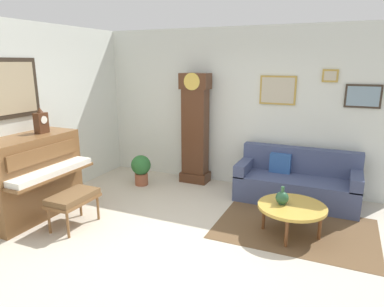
{
  "coord_description": "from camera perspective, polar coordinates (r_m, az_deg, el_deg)",
  "views": [
    {
      "loc": [
        1.82,
        -3.64,
        2.21
      ],
      "look_at": [
        -0.22,
        0.97,
        0.87
      ],
      "focal_mm": 32.4,
      "sensor_mm": 36.0,
      "label": 1
    }
  ],
  "objects": [
    {
      "name": "ground_plane",
      "position": [
        4.65,
        -2.4,
        -14.25
      ],
      "size": [
        6.4,
        6.0,
        0.1
      ],
      "primitive_type": "cube",
      "color": "beige"
    },
    {
      "name": "wall_left",
      "position": [
        5.77,
        -26.52,
        5.32
      ],
      "size": [
        0.13,
        4.9,
        2.8
      ],
      "color": "silver",
      "rests_on": "ground_plane"
    },
    {
      "name": "wall_back",
      "position": [
        6.35,
        7.28,
        7.44
      ],
      "size": [
        5.3,
        0.13,
        2.8
      ],
      "color": "silver",
      "rests_on": "ground_plane"
    },
    {
      "name": "area_rug",
      "position": [
        5.05,
        16.57,
        -11.72
      ],
      "size": [
        2.1,
        1.5,
        0.01
      ],
      "primitive_type": "cube",
      "color": "brown",
      "rests_on": "ground_plane"
    },
    {
      "name": "piano",
      "position": [
        5.53,
        -24.88,
        -3.46
      ],
      "size": [
        0.87,
        1.44,
        1.2
      ],
      "color": "brown",
      "rests_on": "ground_plane"
    },
    {
      "name": "piano_bench",
      "position": [
        5.03,
        -18.98,
        -7.04
      ],
      "size": [
        0.42,
        0.7,
        0.48
      ],
      "color": "brown",
      "rests_on": "ground_plane"
    },
    {
      "name": "grandfather_clock",
      "position": [
        6.4,
        0.53,
        3.62
      ],
      "size": [
        0.52,
        0.34,
        2.03
      ],
      "color": "#4C2B19",
      "rests_on": "ground_plane"
    },
    {
      "name": "couch",
      "position": [
        5.91,
        16.84,
        -4.56
      ],
      "size": [
        1.9,
        0.8,
        0.84
      ],
      "color": "#424C70",
      "rests_on": "ground_plane"
    },
    {
      "name": "coffee_table",
      "position": [
        4.74,
        16.13,
        -8.54
      ],
      "size": [
        0.88,
        0.88,
        0.41
      ],
      "color": "gold",
      "rests_on": "ground_plane"
    },
    {
      "name": "mantel_clock",
      "position": [
        5.54,
        -23.59,
        4.85
      ],
      "size": [
        0.13,
        0.18,
        0.38
      ],
      "color": "#4C2B19",
      "rests_on": "piano"
    },
    {
      "name": "green_jug",
      "position": [
        4.71,
        14.62,
        -7.05
      ],
      "size": [
        0.17,
        0.17,
        0.24
      ],
      "color": "#234C33",
      "rests_on": "coffee_table"
    },
    {
      "name": "potted_plant",
      "position": [
        6.44,
        -8.39,
        -2.38
      ],
      "size": [
        0.36,
        0.36,
        0.56
      ],
      "color": "#935138",
      "rests_on": "ground_plane"
    }
  ]
}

